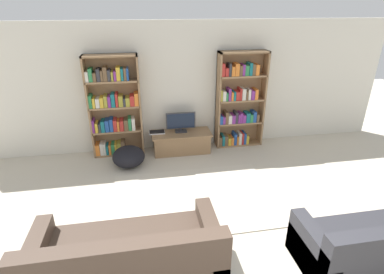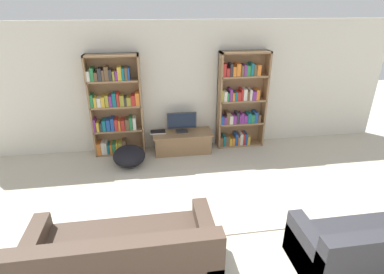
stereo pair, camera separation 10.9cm
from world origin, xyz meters
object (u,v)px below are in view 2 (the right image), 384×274
Objects in this scene: bookshelf_right at (240,102)px; beanbag_ottoman at (129,156)px; couch_right_sofa at (375,249)px; tv_stand at (182,142)px; bookshelf_left at (115,108)px; laptop at (158,132)px; couch_left_sectional at (124,260)px; television at (182,122)px.

bookshelf_right is 2.53m from beanbag_ottoman.
bookshelf_right is 1.13× the size of couch_right_sofa.
tv_stand is at bearing 22.40° from beanbag_ottoman.
bookshelf_left and bookshelf_right have the same top height.
tv_stand is 1.17m from beanbag_ottoman.
bookshelf_left is 3.30× the size of beanbag_ottoman.
bookshelf_right reaches higher than beanbag_ottoman.
laptop is 3.26m from couch_left_sectional.
bookshelf_left is 6.29× the size of laptop.
couch_left_sectional is (-1.04, -3.12, 0.08)m from tv_stand.
tv_stand is 3.85m from couch_right_sofa.
tv_stand is 0.60× the size of couch_left_sectional.
couch_right_sofa is at bearing -80.64° from bookshelf_right.
bookshelf_left is 1.36m from television.
television is at bearing -3.75° from laptop.
couch_left_sectional is 2.68m from beanbag_ottoman.
couch_right_sofa is at bearing -48.28° from bookshelf_left.
television is 3.36m from couch_left_sectional.
bookshelf_left is 4.78m from couch_right_sofa.
television reaches higher than beanbag_ottoman.
laptop is at bearing 42.22° from beanbag_ottoman.
bookshelf_right is (2.57, 0.00, -0.01)m from bookshelf_left.
couch_left_sectional is 3.35× the size of beanbag_ottoman.
television is 1.27m from beanbag_ottoman.
television is at bearing -4.19° from bookshelf_left.
couch_right_sofa is at bearing -61.53° from tv_stand.
couch_right_sofa is (0.58, -3.53, -0.70)m from bookshelf_right.
tv_stand is 3.81× the size of laptop.
bookshelf_left is at bearing 173.51° from tv_stand.
tv_stand reaches higher than beanbag_ottoman.
beanbag_ottoman is at bearing -165.65° from bookshelf_right.
beanbag_ottoman is (-0.05, 2.68, -0.10)m from couch_left_sectional.
laptop reaches higher than beanbag_ottoman.
bookshelf_right reaches higher than television.
tv_stand is at bearing -90.00° from television.
couch_right_sofa reaches higher than tv_stand.
bookshelf_left reaches higher than tv_stand.
television is at bearing 90.00° from tv_stand.
couch_right_sofa reaches higher than beanbag_ottoman.
couch_left_sectional is (0.28, -3.27, -0.69)m from bookshelf_left.
tv_stand is at bearing -9.79° from laptop.
tv_stand is 2.02× the size of television.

